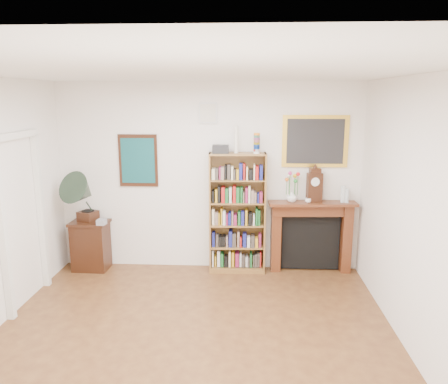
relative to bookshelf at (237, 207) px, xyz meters
name	(u,v)px	position (x,y,z in m)	size (l,w,h in m)	color
room	(185,226)	(-0.43, -2.33, 0.40)	(4.51, 5.01, 2.81)	#4D2A17
door_casing	(22,206)	(-2.64, -1.13, 0.26)	(0.08, 1.02, 2.17)	white
teal_poster	(138,161)	(-1.48, 0.15, 0.65)	(0.58, 0.04, 0.78)	black
small_picture	(208,113)	(-0.43, 0.15, 1.35)	(0.26, 0.04, 0.30)	white
gilt_painting	(315,141)	(1.12, 0.15, 0.95)	(0.95, 0.04, 0.75)	gold
bookshelf	(237,207)	(0.00, 0.00, 0.00)	(0.84, 0.33, 2.06)	brown
side_cabinet	(91,245)	(-2.21, -0.05, -0.62)	(0.55, 0.40, 0.75)	black
fireplace	(311,230)	(1.10, 0.07, -0.37)	(1.29, 0.37, 1.08)	#4E2112
gramophone	(83,194)	(-2.24, -0.15, 0.20)	(0.66, 0.73, 0.80)	black
cd_stack	(102,222)	(-1.98, -0.20, -0.21)	(0.12, 0.12, 0.08)	#B3B3C0
mantel_clock	(314,186)	(1.11, 0.01, 0.32)	(0.23, 0.16, 0.50)	black
flower_vase	(292,196)	(0.79, 0.01, 0.16)	(0.16, 0.16, 0.16)	white
teacup	(308,200)	(1.03, -0.03, 0.11)	(0.09, 0.09, 0.07)	white
bottle_left	(343,194)	(1.53, 0.02, 0.20)	(0.07, 0.07, 0.24)	silver
bottle_right	(347,196)	(1.58, 0.02, 0.18)	(0.06, 0.06, 0.20)	silver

